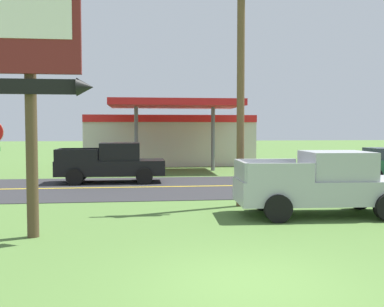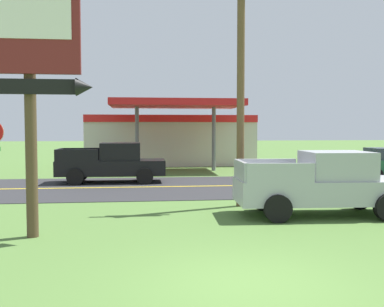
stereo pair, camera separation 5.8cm
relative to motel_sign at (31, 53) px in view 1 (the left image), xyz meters
The scene contains 8 objects.
ground_plane 7.29m from the motel_sign, 41.01° to the right, with size 180.00×180.00×0.00m, color #4C7033.
road_asphalt 11.12m from the motel_sign, 64.72° to the left, with size 140.00×8.00×0.02m, color #2B2B2D.
road_centre_line 11.11m from the motel_sign, 64.72° to the left, with size 126.00×0.20×0.01m, color gold.
motel_sign is the anchor object (origin of this frame).
utility_pole 7.15m from the motel_sign, 33.21° to the left, with size 2.12×0.26×8.94m.
gas_station 23.25m from the motel_sign, 78.00° to the left, with size 12.00×11.50×4.40m.
pickup_silver_parked_on_lawn 9.09m from the motel_sign, 13.68° to the left, with size 5.29×2.44×1.96m.
pickup_black_on_road 11.81m from the motel_sign, 83.66° to the left, with size 5.20×2.24×1.96m.
Camera 1 is at (-1.84, -7.48, 2.66)m, focal length 42.51 mm.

